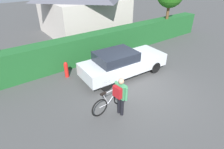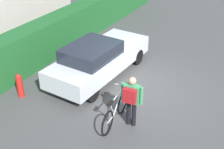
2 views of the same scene
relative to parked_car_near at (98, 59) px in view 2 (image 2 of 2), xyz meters
The scene contains 6 objects.
ground_plane 1.83m from the parked_car_near, 94.72° to the right, with size 60.00×60.00×0.00m, color #444444.
hedge_row 2.59m from the parked_car_near, 93.07° to the left, with size 18.86×0.90×1.52m, color #1E5B28.
parked_car_near is the anchor object (origin of this frame).
bicycle 2.73m from the parked_car_near, 138.17° to the right, with size 1.77×0.50×0.95m.
person_rider 2.94m from the parked_car_near, 130.49° to the right, with size 0.37×0.63×1.54m.
fire_hydrant 2.79m from the parked_car_near, 147.29° to the left, with size 0.20×0.20×0.81m.
Camera 2 is at (-7.93, -3.43, 5.54)m, focal length 48.96 mm.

